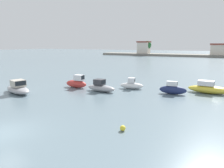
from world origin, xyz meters
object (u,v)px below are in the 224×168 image
at_px(moored_boat_4, 132,85).
at_px(moored_boat_6, 209,89).
at_px(moored_boat_1, 18,88).
at_px(moored_boat_2, 77,83).
at_px(mooring_buoy_1, 123,128).
at_px(moored_boat_3, 101,87).
at_px(moored_boat_5, 173,89).

bearing_deg(moored_boat_4, moored_boat_6, 0.38).
bearing_deg(moored_boat_1, moored_boat_4, 54.57).
bearing_deg(moored_boat_2, mooring_buoy_1, -41.71).
bearing_deg(moored_boat_1, moored_boat_3, 50.13).
bearing_deg(moored_boat_6, moored_boat_2, -162.36).
distance_m(moored_boat_1, moored_boat_4, 14.82).
bearing_deg(moored_boat_4, moored_boat_2, -170.53).
distance_m(moored_boat_4, mooring_buoy_1, 14.11).
relative_size(moored_boat_1, mooring_buoy_1, 13.26).
bearing_deg(moored_boat_5, moored_boat_1, -159.48).
height_order(moored_boat_3, moored_boat_5, moored_boat_5).
bearing_deg(moored_boat_5, moored_boat_3, -167.51).
distance_m(moored_boat_5, mooring_buoy_1, 12.84).
bearing_deg(moored_boat_2, moored_boat_3, -6.84).
distance_m(moored_boat_5, moored_boat_6, 4.72).
bearing_deg(moored_boat_1, moored_boat_5, 43.16).
relative_size(moored_boat_1, moored_boat_6, 1.06).
xyz_separation_m(moored_boat_5, moored_boat_6, (3.97, 2.55, -0.02)).
distance_m(moored_boat_4, moored_boat_6, 9.84).
distance_m(moored_boat_1, moored_boat_2, 7.63).
distance_m(moored_boat_3, moored_boat_6, 13.70).
bearing_deg(mooring_buoy_1, moored_boat_2, 138.54).
bearing_deg(moored_boat_1, moored_boat_2, 71.15).
relative_size(moored_boat_3, mooring_buoy_1, 10.15).
bearing_deg(moored_boat_2, moored_boat_6, 15.60).
relative_size(moored_boat_2, moored_boat_4, 0.99).
xyz_separation_m(moored_boat_1, moored_boat_3, (8.82, 5.65, -0.03)).
relative_size(moored_boat_2, moored_boat_5, 1.01).
distance_m(moored_boat_1, moored_boat_6, 24.08).
distance_m(moored_boat_3, moored_boat_5, 9.09).
relative_size(moored_boat_5, moored_boat_6, 0.65).
bearing_deg(moored_boat_6, moored_boat_3, -155.43).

